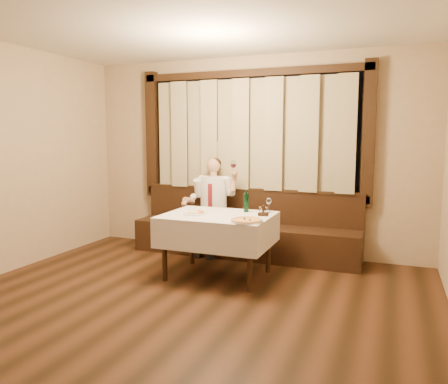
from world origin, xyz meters
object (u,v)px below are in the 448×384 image
at_px(pizza, 247,220).
at_px(pasta_red, 198,211).
at_px(dining_table, 218,223).
at_px(green_bottle, 246,202).
at_px(cruet_caddy, 263,212).
at_px(pasta_cream, 194,212).
at_px(banquette, 245,234).
at_px(seated_man, 212,198).

height_order(pizza, pasta_red, pasta_red).
xyz_separation_m(dining_table, green_bottle, (0.26, 0.29, 0.23)).
relative_size(green_bottle, cruet_caddy, 2.25).
relative_size(dining_table, pasta_cream, 5.04).
height_order(banquette, seated_man, seated_man).
bearing_deg(green_bottle, pizza, -71.13).
bearing_deg(pasta_cream, pasta_red, 53.56).
bearing_deg(cruet_caddy, dining_table, -174.72).
xyz_separation_m(pasta_red, seated_man, (-0.24, 0.99, 0.01)).
bearing_deg(pasta_red, green_bottle, 35.54).
distance_m(green_bottle, cruet_caddy, 0.34).
height_order(pasta_red, green_bottle, green_bottle).
distance_m(banquette, green_bottle, 0.96).
bearing_deg(cruet_caddy, pasta_red, -173.38).
bearing_deg(cruet_caddy, banquette, 114.78).
distance_m(pizza, seated_man, 1.56).
relative_size(pizza, seated_man, 0.26).
bearing_deg(pizza, pasta_red, 159.82).
xyz_separation_m(green_bottle, seated_man, (-0.73, 0.65, -0.07)).
relative_size(banquette, green_bottle, 11.33).
xyz_separation_m(banquette, pasta_red, (-0.23, -1.08, 0.48)).
bearing_deg(green_bottle, banquette, 109.28).
relative_size(pizza, green_bottle, 1.27).
distance_m(dining_table, pasta_cream, 0.32).
xyz_separation_m(banquette, pasta_cream, (-0.26, -1.13, 0.48)).
bearing_deg(seated_man, cruet_caddy, -40.02).
xyz_separation_m(banquette, green_bottle, (0.26, -0.74, 0.57)).
bearing_deg(pizza, banquette, 109.09).
bearing_deg(banquette, cruet_caddy, -60.26).
bearing_deg(banquette, pizza, -70.91).
xyz_separation_m(pasta_cream, cruet_caddy, (0.79, 0.20, 0.01)).
height_order(pizza, seated_man, seated_man).
distance_m(pasta_red, pasta_cream, 0.06).
bearing_deg(banquette, pasta_cream, -103.12).
height_order(pasta_red, cruet_caddy, cruet_caddy).
relative_size(dining_table, green_bottle, 4.50).
distance_m(pizza, pasta_cream, 0.76).
distance_m(dining_table, cruet_caddy, 0.56).
xyz_separation_m(banquette, seated_man, (-0.47, -0.09, 0.49)).
bearing_deg(pizza, green_bottle, 108.87).
bearing_deg(dining_table, seated_man, 116.65).
xyz_separation_m(pasta_cream, seated_man, (-0.21, 1.04, 0.01)).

